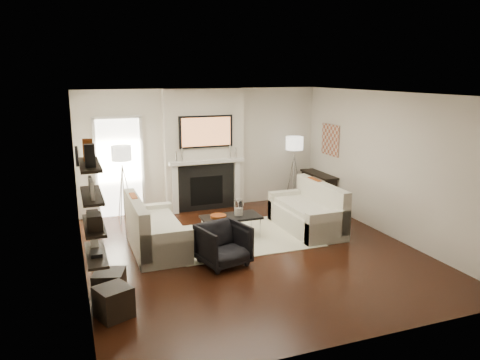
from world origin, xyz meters
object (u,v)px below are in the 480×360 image
object	(u,v)px
loveseat_left_base	(157,238)
loveseat_right_base	(306,219)
armchair	(223,243)
coffee_table	(231,217)
lamp_left_shade	(121,153)
lamp_right_shade	(295,143)
ottoman_near	(110,285)

from	to	relation	value
loveseat_left_base	loveseat_right_base	xyz separation A→B (m)	(2.95, 0.03, 0.00)
loveseat_left_base	armchair	xyz separation A→B (m)	(0.88, -1.03, 0.16)
coffee_table	lamp_left_shade	world-z (taller)	lamp_left_shade
lamp_right_shade	lamp_left_shade	bearing A→B (deg)	-179.96
loveseat_right_base	coffee_table	size ratio (longest dim) A/B	1.64
loveseat_left_base	lamp_right_shade	world-z (taller)	lamp_right_shade
loveseat_left_base	armchair	world-z (taller)	armchair
coffee_table	armchair	bearing A→B (deg)	-115.09
loveseat_left_base	coffee_table	bearing A→B (deg)	4.90
armchair	coffee_table	bearing A→B (deg)	50.86
loveseat_right_base	armchair	world-z (taller)	armchair
lamp_left_shade	ottoman_near	distance (m)	3.68
lamp_left_shade	lamp_right_shade	bearing A→B (deg)	0.04
coffee_table	armchair	size ratio (longest dim) A/B	1.49
coffee_table	lamp_left_shade	bearing A→B (deg)	136.35
loveseat_right_base	armchair	xyz separation A→B (m)	(-2.07, -1.06, 0.16)
loveseat_left_base	lamp_right_shade	distance (m)	4.18
lamp_left_shade	ottoman_near	bearing A→B (deg)	-100.33
loveseat_right_base	coffee_table	xyz separation A→B (m)	(-1.53, 0.09, 0.19)
lamp_right_shade	ottoman_near	world-z (taller)	lamp_right_shade
loveseat_right_base	lamp_left_shade	xyz separation A→B (m)	(-3.29, 1.76, 1.24)
coffee_table	armchair	xyz separation A→B (m)	(-0.54, -1.15, -0.03)
loveseat_left_base	ottoman_near	bearing A→B (deg)	-120.73
lamp_left_shade	loveseat_left_base	bearing A→B (deg)	-79.36
ottoman_near	armchair	bearing A→B (deg)	17.60
loveseat_left_base	coffee_table	world-z (taller)	same
loveseat_right_base	ottoman_near	world-z (taller)	loveseat_right_base
loveseat_left_base	loveseat_right_base	world-z (taller)	same
coffee_table	lamp_left_shade	distance (m)	2.64
armchair	lamp_right_shade	xyz separation A→B (m)	(2.69, 2.82, 1.08)
loveseat_left_base	lamp_right_shade	size ratio (longest dim) A/B	4.50
coffee_table	ottoman_near	world-z (taller)	coffee_table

